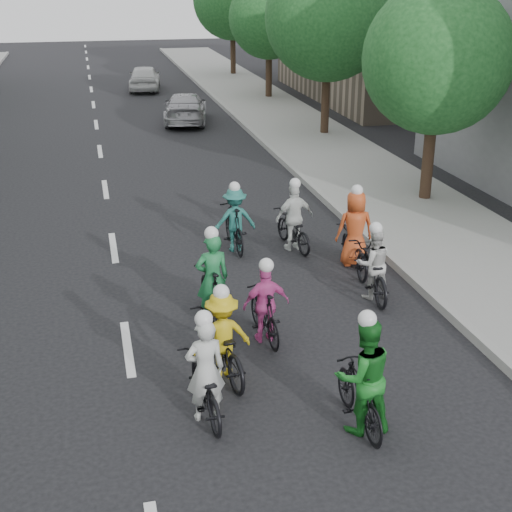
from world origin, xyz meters
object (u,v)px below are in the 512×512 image
object	(u,v)px
cyclist_4	(354,236)
cyclist_5	(212,288)
cyclist_8	(294,225)
cyclist_2	(222,342)
cyclist_3	(265,309)
cyclist_0	(205,382)
follow_car_lead	(185,108)
cyclist_1	(362,384)
cyclist_6	(372,269)
cyclist_7	(234,223)
follow_car_trail	(145,78)

from	to	relation	value
cyclist_4	cyclist_5	world-z (taller)	cyclist_5
cyclist_5	cyclist_8	bearing A→B (deg)	-131.78
cyclist_2	cyclist_3	bearing A→B (deg)	-142.63
cyclist_0	cyclist_2	world-z (taller)	cyclist_0
cyclist_5	follow_car_lead	size ratio (longest dim) A/B	0.43
cyclist_3	cyclist_1	bearing A→B (deg)	99.37
cyclist_2	follow_car_lead	distance (m)	20.95
cyclist_2	cyclist_6	xyz separation A→B (m)	(3.50, 2.30, -0.02)
cyclist_3	cyclist_8	xyz separation A→B (m)	(1.73, 4.19, 0.01)
cyclist_0	follow_car_lead	distance (m)	22.05
cyclist_3	cyclist_7	bearing A→B (deg)	-98.65
cyclist_2	cyclist_4	world-z (taller)	cyclist_4
cyclist_5	cyclist_3	bearing A→B (deg)	124.53
cyclist_3	follow_car_trail	size ratio (longest dim) A/B	0.40
cyclist_3	cyclist_5	distance (m)	1.25
cyclist_2	cyclist_8	xyz separation A→B (m)	(2.71, 5.21, -0.01)
cyclist_4	cyclist_2	bearing A→B (deg)	50.33
cyclist_6	follow_car_trail	size ratio (longest dim) A/B	0.50
cyclist_2	follow_car_trail	bearing A→B (deg)	-101.59
cyclist_3	cyclist_4	bearing A→B (deg)	-136.87
cyclist_7	follow_car_trail	bearing A→B (deg)	-91.42
cyclist_4	cyclist_5	size ratio (longest dim) A/B	0.99
cyclist_0	cyclist_4	distance (m)	6.57
cyclist_0	cyclist_5	size ratio (longest dim) A/B	0.94
cyclist_3	cyclist_8	bearing A→B (deg)	-116.35
cyclist_1	follow_car_lead	world-z (taller)	cyclist_1
cyclist_7	follow_car_trail	distance (m)	24.76
follow_car_lead	cyclist_7	bearing A→B (deg)	95.84
cyclist_1	cyclist_8	size ratio (longest dim) A/B	1.06
cyclist_4	cyclist_5	xyz separation A→B (m)	(-3.55, -2.00, -0.01)
cyclist_1	cyclist_5	world-z (taller)	cyclist_1
cyclist_8	follow_car_lead	world-z (taller)	cyclist_8
cyclist_6	follow_car_lead	size ratio (longest dim) A/B	0.46
cyclist_3	follow_car_trail	world-z (taller)	cyclist_3
cyclist_3	cyclist_6	world-z (taller)	cyclist_6
cyclist_2	cyclist_4	bearing A→B (deg)	-142.02
cyclist_1	follow_car_trail	world-z (taller)	cyclist_1
cyclist_2	follow_car_trail	world-z (taller)	cyclist_2
cyclist_5	cyclist_7	world-z (taller)	cyclist_5
cyclist_0	cyclist_8	bearing A→B (deg)	-120.88
cyclist_2	cyclist_0	bearing A→B (deg)	58.12
cyclist_4	cyclist_7	distance (m)	2.82
cyclist_1	cyclist_0	bearing A→B (deg)	-22.85
cyclist_0	follow_car_lead	world-z (taller)	cyclist_0
cyclist_8	cyclist_1	bearing A→B (deg)	71.84
cyclist_3	follow_car_lead	size ratio (longest dim) A/B	0.37
cyclist_1	cyclist_5	xyz separation A→B (m)	(-1.46, 3.87, -0.07)
cyclist_3	follow_car_trail	distance (m)	29.22
cyclist_7	follow_car_lead	bearing A→B (deg)	-94.99
cyclist_0	cyclist_1	world-z (taller)	cyclist_1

